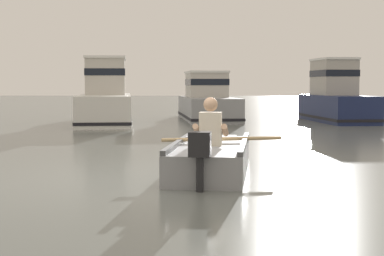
{
  "coord_description": "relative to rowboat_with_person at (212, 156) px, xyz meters",
  "views": [
    {
      "loc": [
        0.71,
        -8.55,
        1.39
      ],
      "look_at": [
        0.37,
        2.48,
        0.55
      ],
      "focal_mm": 54.08,
      "sensor_mm": 36.0,
      "label": 1
    }
  ],
  "objects": [
    {
      "name": "ground_plane",
      "position": [
        -0.74,
        -0.55,
        -0.25
      ],
      "size": [
        120.0,
        120.0,
        0.0
      ],
      "primitive_type": "plane",
      "color": "slate"
    },
    {
      "name": "rowboat_with_person",
      "position": [
        0.0,
        0.0,
        0.0
      ],
      "size": [
        1.96,
        3.73,
        1.19
      ],
      "color": "gray",
      "rests_on": "ground"
    },
    {
      "name": "moored_boat_navy",
      "position": [
        4.66,
        12.58,
        0.61
      ],
      "size": [
        2.21,
        4.87,
        2.35
      ],
      "color": "#19234C",
      "rests_on": "ground"
    },
    {
      "name": "moored_boat_grey",
      "position": [
        -0.14,
        13.58,
        0.45
      ],
      "size": [
        2.63,
        5.79,
        1.9
      ],
      "color": "gray",
      "rests_on": "ground"
    },
    {
      "name": "moored_boat_white",
      "position": [
        -3.76,
        11.54,
        0.62
      ],
      "size": [
        2.66,
        6.51,
        2.36
      ],
      "color": "white",
      "rests_on": "ground"
    }
  ]
}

